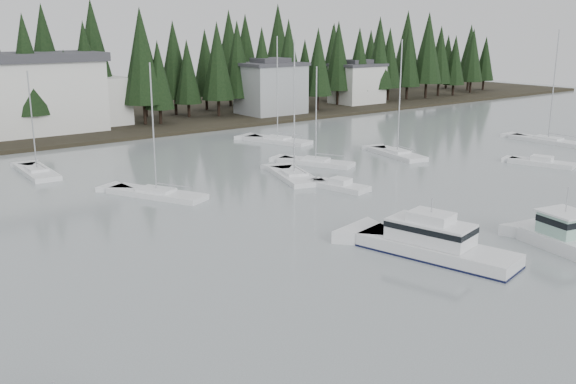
{
  "coord_description": "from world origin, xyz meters",
  "views": [
    {
      "loc": [
        -28.48,
        -9.99,
        14.88
      ],
      "look_at": [
        0.78,
        27.78,
        2.5
      ],
      "focal_mm": 40.0,
      "sensor_mm": 36.0,
      "label": 1
    }
  ],
  "objects_px": {
    "harbor_inn": "(24,95)",
    "sailboat_7": "(278,142)",
    "cabin_cruiser_center": "(434,246)",
    "house_east_a": "(271,87)",
    "runabout_1": "(340,187)",
    "sailboat_2": "(397,155)",
    "sailboat_6": "(548,142)",
    "sailboat_4": "(157,196)",
    "runabout_2": "(541,164)",
    "sailboat_0": "(37,174)",
    "sailboat_1": "(294,178)",
    "sailboat_3": "(316,164)",
    "house_east_b": "(357,83)"
  },
  "relations": [
    {
      "from": "sailboat_0",
      "to": "runabout_2",
      "type": "xyz_separation_m",
      "value": [
        45.55,
        -29.4,
        0.07
      ]
    },
    {
      "from": "sailboat_0",
      "to": "runabout_2",
      "type": "relative_size",
      "value": 1.55
    },
    {
      "from": "cabin_cruiser_center",
      "to": "sailboat_4",
      "type": "xyz_separation_m",
      "value": [
        -7.61,
        25.47,
        -0.63
      ]
    },
    {
      "from": "harbor_inn",
      "to": "sailboat_7",
      "type": "bearing_deg",
      "value": -45.74
    },
    {
      "from": "sailboat_1",
      "to": "sailboat_3",
      "type": "relative_size",
      "value": 1.27
    },
    {
      "from": "sailboat_3",
      "to": "sailboat_4",
      "type": "relative_size",
      "value": 0.91
    },
    {
      "from": "cabin_cruiser_center",
      "to": "runabout_2",
      "type": "xyz_separation_m",
      "value": [
        32.19,
        11.69,
        -0.56
      ]
    },
    {
      "from": "runabout_1",
      "to": "sailboat_3",
      "type": "bearing_deg",
      "value": -39.59
    },
    {
      "from": "sailboat_4",
      "to": "runabout_1",
      "type": "distance_m",
      "value": 17.02
    },
    {
      "from": "harbor_inn",
      "to": "sailboat_7",
      "type": "relative_size",
      "value": 2.08
    },
    {
      "from": "sailboat_1",
      "to": "sailboat_7",
      "type": "height_order",
      "value": "sailboat_1"
    },
    {
      "from": "house_east_b",
      "to": "runabout_1",
      "type": "bearing_deg",
      "value": -135.01
    },
    {
      "from": "house_east_a",
      "to": "harbor_inn",
      "type": "bearing_deg",
      "value": 173.64
    },
    {
      "from": "sailboat_0",
      "to": "sailboat_3",
      "type": "height_order",
      "value": "sailboat_3"
    },
    {
      "from": "sailboat_2",
      "to": "runabout_2",
      "type": "height_order",
      "value": "sailboat_2"
    },
    {
      "from": "cabin_cruiser_center",
      "to": "runabout_2",
      "type": "distance_m",
      "value": 34.25
    },
    {
      "from": "sailboat_2",
      "to": "sailboat_4",
      "type": "relative_size",
      "value": 1.13
    },
    {
      "from": "sailboat_1",
      "to": "sailboat_4",
      "type": "xyz_separation_m",
      "value": [
        -14.17,
        2.07,
        -0.02
      ]
    },
    {
      "from": "sailboat_4",
      "to": "sailboat_7",
      "type": "distance_m",
      "value": 29.77
    },
    {
      "from": "sailboat_2",
      "to": "sailboat_7",
      "type": "height_order",
      "value": "sailboat_7"
    },
    {
      "from": "sailboat_2",
      "to": "runabout_1",
      "type": "height_order",
      "value": "sailboat_2"
    },
    {
      "from": "house_east_a",
      "to": "cabin_cruiser_center",
      "type": "bearing_deg",
      "value": -117.31
    },
    {
      "from": "cabin_cruiser_center",
      "to": "sailboat_0",
      "type": "height_order",
      "value": "sailboat_0"
    },
    {
      "from": "house_east_b",
      "to": "sailboat_0",
      "type": "xyz_separation_m",
      "value": [
        -67.4,
        -22.95,
        -4.35
      ]
    },
    {
      "from": "sailboat_1",
      "to": "sailboat_6",
      "type": "bearing_deg",
      "value": -77.83
    },
    {
      "from": "cabin_cruiser_center",
      "to": "sailboat_6",
      "type": "relative_size",
      "value": 0.74
    },
    {
      "from": "sailboat_4",
      "to": "sailboat_6",
      "type": "relative_size",
      "value": 0.83
    },
    {
      "from": "sailboat_6",
      "to": "harbor_inn",
      "type": "bearing_deg",
      "value": 48.42
    },
    {
      "from": "sailboat_6",
      "to": "sailboat_2",
      "type": "bearing_deg",
      "value": 75.54
    },
    {
      "from": "sailboat_4",
      "to": "sailboat_7",
      "type": "xyz_separation_m",
      "value": [
        25.35,
        15.62,
        0.01
      ]
    },
    {
      "from": "cabin_cruiser_center",
      "to": "runabout_2",
      "type": "height_order",
      "value": "cabin_cruiser_center"
    },
    {
      "from": "harbor_inn",
      "to": "sailboat_0",
      "type": "xyz_separation_m",
      "value": [
        -6.44,
        -25.29,
        -5.72
      ]
    },
    {
      "from": "cabin_cruiser_center",
      "to": "sailboat_7",
      "type": "xyz_separation_m",
      "value": [
        17.74,
        41.09,
        -0.62
      ]
    },
    {
      "from": "sailboat_0",
      "to": "sailboat_6",
      "type": "xyz_separation_m",
      "value": [
        59.17,
        -22.06,
        0.03
      ]
    },
    {
      "from": "sailboat_1",
      "to": "house_east_b",
      "type": "bearing_deg",
      "value": -30.91
    },
    {
      "from": "cabin_cruiser_center",
      "to": "runabout_1",
      "type": "distance_m",
      "value": 18.92
    },
    {
      "from": "sailboat_7",
      "to": "runabout_2",
      "type": "height_order",
      "value": "sailboat_7"
    },
    {
      "from": "house_east_a",
      "to": "sailboat_4",
      "type": "distance_m",
      "value": 54.16
    },
    {
      "from": "sailboat_1",
      "to": "runabout_2",
      "type": "distance_m",
      "value": 28.17
    },
    {
      "from": "harbor_inn",
      "to": "sailboat_1",
      "type": "height_order",
      "value": "sailboat_1"
    },
    {
      "from": "sailboat_7",
      "to": "sailboat_6",
      "type": "bearing_deg",
      "value": -145.86
    },
    {
      "from": "house_east_a",
      "to": "runabout_1",
      "type": "bearing_deg",
      "value": -118.91
    },
    {
      "from": "sailboat_4",
      "to": "sailboat_0",
      "type": "bearing_deg",
      "value": -5.45
    },
    {
      "from": "house_east_a",
      "to": "sailboat_6",
      "type": "distance_m",
      "value": 45.42
    },
    {
      "from": "sailboat_3",
      "to": "sailboat_4",
      "type": "height_order",
      "value": "sailboat_4"
    },
    {
      "from": "house_east_b",
      "to": "sailboat_2",
      "type": "xyz_separation_m",
      "value": [
        -30.69,
        -39.08,
        -4.32
      ]
    },
    {
      "from": "house_east_b",
      "to": "runabout_2",
      "type": "distance_m",
      "value": 56.89
    },
    {
      "from": "sailboat_7",
      "to": "house_east_b",
      "type": "bearing_deg",
      "value": -75.38
    },
    {
      "from": "sailboat_0",
      "to": "sailboat_1",
      "type": "relative_size",
      "value": 0.78
    },
    {
      "from": "sailboat_3",
      "to": "runabout_1",
      "type": "height_order",
      "value": "sailboat_3"
    }
  ]
}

